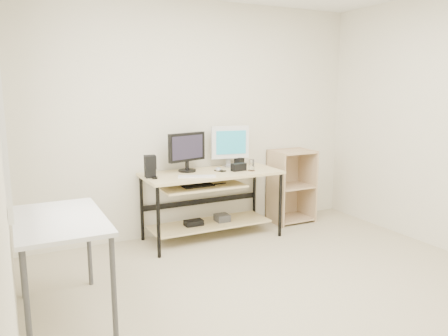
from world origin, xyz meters
name	(u,v)px	position (x,y,z in m)	size (l,w,h in m)	color
room	(289,135)	(-0.14, 0.04, 1.32)	(4.01, 4.01, 2.62)	#BDB192
desk	(210,191)	(-0.03, 1.66, 0.54)	(1.50, 0.65, 0.75)	beige
side_table	(60,229)	(-1.68, 0.60, 0.67)	(0.60, 1.00, 0.75)	silver
shelf_unit	(290,185)	(1.15, 1.82, 0.45)	(0.50, 0.40, 0.90)	tan
black_monitor	(187,149)	(-0.23, 1.80, 0.99)	(0.46, 0.19, 0.43)	black
white_imac	(230,143)	(0.32, 1.85, 1.02)	(0.44, 0.14, 0.47)	silver
keyboard	(197,176)	(-0.25, 1.48, 0.76)	(0.39, 0.11, 0.01)	silver
mouse	(218,169)	(0.09, 1.68, 0.77)	(0.07, 0.11, 0.04)	#AEAEB3
center_speaker	(239,167)	(0.30, 1.59, 0.79)	(0.17, 0.07, 0.08)	black
speaker_left	(150,166)	(-0.68, 1.68, 0.87)	(0.13, 0.13, 0.23)	black
speaker_right	(239,162)	(0.45, 1.85, 0.80)	(0.09, 0.09, 0.11)	black
audio_controller	(149,169)	(-0.69, 1.72, 0.83)	(0.08, 0.05, 0.15)	black
volume_puck	(155,178)	(-0.66, 1.59, 0.76)	(0.06, 0.06, 0.02)	black
smartphone	(220,171)	(0.11, 1.66, 0.75)	(0.07, 0.13, 0.01)	black
coaster	(251,171)	(0.42, 1.52, 0.75)	(0.08, 0.08, 0.01)	#8F6340
drinking_glass	(252,165)	(0.42, 1.52, 0.82)	(0.06, 0.06, 0.12)	white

